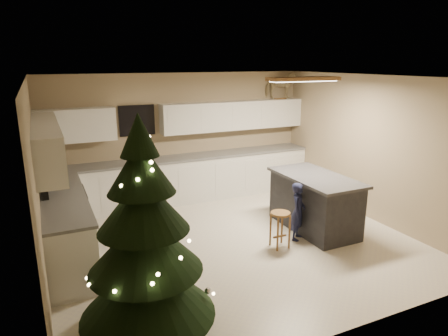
{
  "coord_description": "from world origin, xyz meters",
  "views": [
    {
      "loc": [
        -2.62,
        -5.31,
        2.84
      ],
      "look_at": [
        0.0,
        0.35,
        1.15
      ],
      "focal_mm": 32.0,
      "sensor_mm": 36.0,
      "label": 1
    }
  ],
  "objects_px": {
    "christmas_tree": "(145,249)",
    "toddler": "(298,211)",
    "island": "(314,202)",
    "bar_stool": "(280,221)",
    "rocking_horse": "(281,85)"
  },
  "relations": [
    {
      "from": "island",
      "to": "rocking_horse",
      "type": "height_order",
      "value": "rocking_horse"
    },
    {
      "from": "island",
      "to": "christmas_tree",
      "type": "height_order",
      "value": "christmas_tree"
    },
    {
      "from": "island",
      "to": "christmas_tree",
      "type": "bearing_deg",
      "value": -155.5
    },
    {
      "from": "bar_stool",
      "to": "rocking_horse",
      "type": "relative_size",
      "value": 0.78
    },
    {
      "from": "christmas_tree",
      "to": "island",
      "type": "bearing_deg",
      "value": 24.5
    },
    {
      "from": "island",
      "to": "bar_stool",
      "type": "xyz_separation_m",
      "value": [
        -0.92,
        -0.37,
        -0.05
      ]
    },
    {
      "from": "bar_stool",
      "to": "rocking_horse",
      "type": "bearing_deg",
      "value": 58.4
    },
    {
      "from": "christmas_tree",
      "to": "rocking_horse",
      "type": "distance_m",
      "value": 5.82
    },
    {
      "from": "christmas_tree",
      "to": "rocking_horse",
      "type": "xyz_separation_m",
      "value": [
        4.09,
        3.92,
        1.33
      ]
    },
    {
      "from": "bar_stool",
      "to": "christmas_tree",
      "type": "distance_m",
      "value": 2.68
    },
    {
      "from": "toddler",
      "to": "rocking_horse",
      "type": "bearing_deg",
      "value": 22.04
    },
    {
      "from": "christmas_tree",
      "to": "toddler",
      "type": "relative_size",
      "value": 2.48
    },
    {
      "from": "island",
      "to": "toddler",
      "type": "xyz_separation_m",
      "value": [
        -0.51,
        -0.24,
        -0.0
      ]
    },
    {
      "from": "christmas_tree",
      "to": "toddler",
      "type": "height_order",
      "value": "christmas_tree"
    },
    {
      "from": "island",
      "to": "christmas_tree",
      "type": "relative_size",
      "value": 0.72
    }
  ]
}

